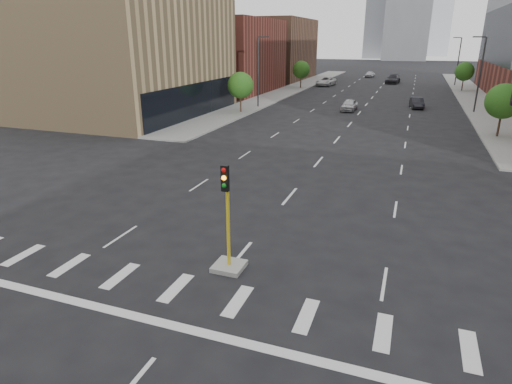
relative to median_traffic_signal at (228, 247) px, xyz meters
The scene contains 19 objects.
sidewalk_left_far 66.75m from the median_traffic_signal, 102.99° to the left, with size 5.00×92.00×0.15m, color gray.
sidewalk_right_far 66.75m from the median_traffic_signal, 77.01° to the left, with size 5.00×92.00×0.15m, color gray.
building_left_mid 41.90m from the median_traffic_signal, 131.55° to the left, with size 20.00×24.00×14.00m, color tan.
building_left_far_a 63.52m from the median_traffic_signal, 115.74° to the left, with size 20.00×22.00×12.00m, color brown.
building_left_far_b 87.64m from the median_traffic_signal, 108.32° to the left, with size 20.00×24.00×13.00m, color brown.
tower_mid 192.19m from the median_traffic_signal, 90.00° to the left, with size 18.00×18.00×44.00m, color slate.
median_traffic_signal is the anchor object (origin of this frame).
streetlight_right_a 48.12m from the median_traffic_signal, 73.76° to the left, with size 1.60×0.22×9.07m.
streetlight_right_b 82.23m from the median_traffic_signal, 80.60° to the left, with size 1.60×0.22×9.07m.
streetlight_left 43.36m from the median_traffic_signal, 108.10° to the left, with size 1.60×0.22×9.07m.
tree_left_near 38.73m from the median_traffic_signal, 111.23° to the left, with size 3.20×3.20×4.85m.
tree_left_far 67.54m from the median_traffic_signal, 101.97° to the left, with size 3.20×3.20×4.85m.
tree_right_near 34.13m from the median_traffic_signal, 65.72° to the left, with size 3.20×3.20×4.85m.
tree_right_far 72.44m from the median_traffic_signal, 78.85° to the left, with size 3.20×3.20×4.85m.
car_near_left 42.51m from the median_traffic_signal, 92.02° to the left, with size 1.71×4.25×1.45m, color #B0B0B5.
car_mid_right 48.24m from the median_traffic_signal, 82.04° to the left, with size 1.48×4.24×1.40m, color black.
car_far_left 73.19m from the median_traffic_signal, 98.25° to the left, with size 2.81×6.10×1.70m, color silver.
car_deep_right 81.86m from the median_traffic_signal, 88.84° to the left, with size 2.38×5.86×1.70m, color black.
car_distant 95.63m from the median_traffic_signal, 92.64° to the left, with size 1.73×4.29×1.46m, color silver.
Camera 1 is at (6.26, -4.97, 8.79)m, focal length 30.00 mm.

